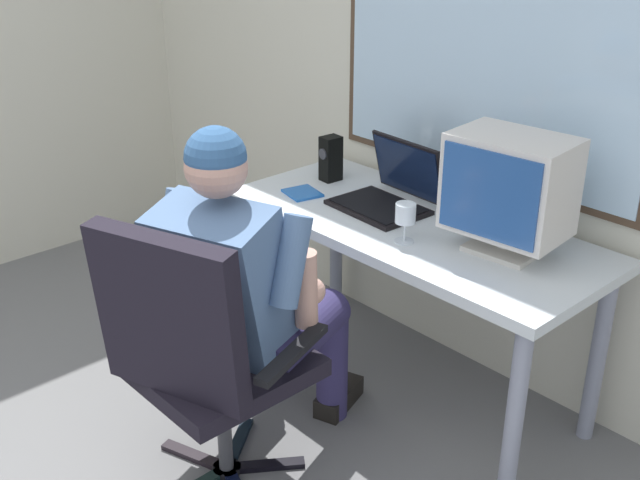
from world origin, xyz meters
name	(u,v)px	position (x,y,z in m)	size (l,w,h in m)	color
wall_rear	(488,18)	(0.00, 2.32, 1.43)	(4.52, 0.08, 2.86)	beige
desk	(411,245)	(0.02, 1.94, 0.63)	(1.49, 0.65, 0.73)	gray
office_chair	(197,349)	(-0.02, 0.98, 0.57)	(0.69, 0.62, 1.01)	black
person_seated	(247,290)	(-0.10, 1.24, 0.65)	(0.66, 0.87, 1.24)	#2F2954
crt_monitor	(509,186)	(0.39, 1.97, 0.97)	(0.41, 0.31, 0.41)	beige
laptop	(392,189)	(-0.16, 2.01, 0.79)	(0.37, 0.34, 0.25)	black
wine_glass	(405,216)	(0.11, 1.79, 0.83)	(0.07, 0.07, 0.14)	silver
desk_speaker	(331,158)	(-0.52, 2.02, 0.82)	(0.07, 0.09, 0.19)	black
cd_case	(302,193)	(-0.48, 1.83, 0.73)	(0.17, 0.15, 0.01)	blue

